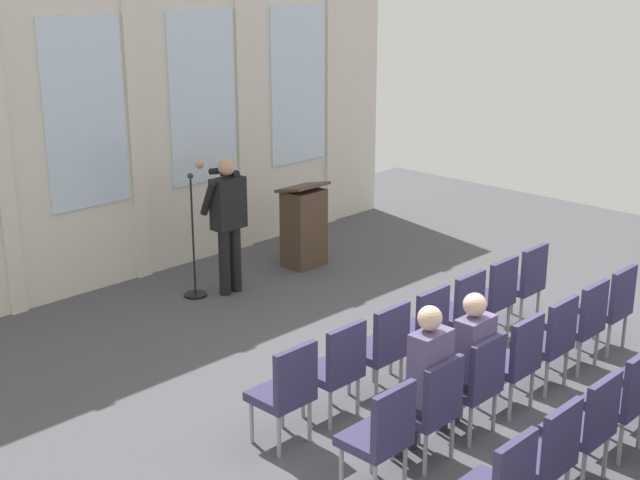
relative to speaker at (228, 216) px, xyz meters
The scene contains 24 objects.
ground_plane 4.28m from the speaker, 92.68° to the right, with size 14.27×14.27×0.00m, color #4C4C51.
rear_partition 1.84m from the speaker, 96.55° to the left, with size 8.88×0.14×4.53m.
speaker is the anchor object (origin of this frame).
mic_stand 0.79m from the speaker, 152.16° to the left, with size 0.28×0.28×1.55m.
lectern 1.45m from the speaker, ahead, with size 0.60×0.48×1.16m.
chair_r0_c0 3.79m from the speaker, 122.92° to the right, with size 0.46×0.44×0.94m.
chair_r0_c1 3.50m from the speaker, 114.33° to the right, with size 0.46×0.44×0.94m.
chair_r0_c2 3.30m from the speaker, 104.40° to the right, with size 0.46×0.44×0.94m.
chair_r0_c3 3.20m from the speaker, 93.52° to the right, with size 0.46×0.44×0.94m.
chair_r0_c4 3.22m from the speaker, 82.38° to the right, with size 0.46×0.44×0.94m.
chair_r0_c5 3.36m from the speaker, 71.78° to the right, with size 0.46×0.44×0.94m.
chair_r0_c6 3.60m from the speaker, 62.32° to the right, with size 0.46×0.44×0.94m.
chair_r1_c0 4.70m from the speaker, 115.96° to the right, with size 0.46×0.44×0.94m.
chair_r1_c1 4.46m from the speaker, 108.78° to the right, with size 0.46×0.44×0.94m.
audience_r1_c1 4.37m from the speaker, 109.11° to the right, with size 0.36×0.39×1.37m.
chair_r1_c2 4.31m from the speaker, 100.93° to the right, with size 0.46×0.44×0.94m.
audience_r1_c2 4.21m from the speaker, 101.14° to the right, with size 0.36×0.39×1.31m.
chair_r1_c3 4.23m from the speaker, 92.65° to the right, with size 0.46×0.44×0.94m.
chair_r1_c4 4.25m from the speaker, 84.25° to the right, with size 0.46×0.44×0.94m.
chair_r1_c5 4.36m from the speaker, 76.10° to the right, with size 0.46×0.44×0.94m.
chair_r1_c6 4.54m from the speaker, 68.48° to the right, with size 0.46×0.44×0.94m.
chair_r2_c1 5.46m from the speaker, 105.24° to the right, with size 0.46×0.44×0.94m.
chair_r2_c2 5.33m from the speaker, 98.80° to the right, with size 0.46×0.44×0.94m.
chair_r2_c3 5.27m from the speaker, 92.12° to the right, with size 0.46×0.44×0.94m.
Camera 1 is at (-6.46, -3.86, 3.94)m, focal length 49.74 mm.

